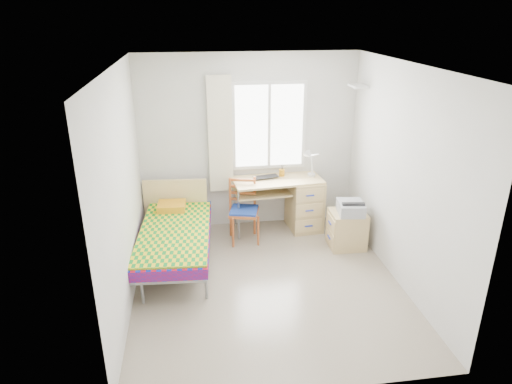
# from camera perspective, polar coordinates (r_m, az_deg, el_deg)

# --- Properties ---
(floor) EXTENTS (3.50, 3.50, 0.00)m
(floor) POSITION_cam_1_polar(r_m,az_deg,el_deg) (5.73, 1.44, -11.31)
(floor) COLOR #BCAD93
(floor) RESTS_ON ground
(ceiling) EXTENTS (3.50, 3.50, 0.00)m
(ceiling) POSITION_cam_1_polar(r_m,az_deg,el_deg) (4.83, 1.74, 15.49)
(ceiling) COLOR white
(ceiling) RESTS_ON wall_back
(wall_back) EXTENTS (3.20, 0.00, 3.20)m
(wall_back) POSITION_cam_1_polar(r_m,az_deg,el_deg) (6.78, -0.93, 6.16)
(wall_back) COLOR silver
(wall_back) RESTS_ON ground
(wall_left) EXTENTS (0.00, 3.50, 3.50)m
(wall_left) POSITION_cam_1_polar(r_m,az_deg,el_deg) (5.13, -16.34, -0.02)
(wall_left) COLOR silver
(wall_left) RESTS_ON ground
(wall_right) EXTENTS (0.00, 3.50, 3.50)m
(wall_right) POSITION_cam_1_polar(r_m,az_deg,el_deg) (5.62, 17.88, 1.71)
(wall_right) COLOR silver
(wall_right) RESTS_ON ground
(window) EXTENTS (1.10, 0.04, 1.30)m
(window) POSITION_cam_1_polar(r_m,az_deg,el_deg) (6.74, 1.64, 8.25)
(window) COLOR white
(window) RESTS_ON wall_back
(curtain) EXTENTS (0.35, 0.05, 1.70)m
(curtain) POSITION_cam_1_polar(r_m,az_deg,el_deg) (6.64, -4.48, 7.09)
(curtain) COLOR white
(curtain) RESTS_ON wall_back
(floating_shelf) EXTENTS (0.20, 0.32, 0.03)m
(floating_shelf) POSITION_cam_1_polar(r_m,az_deg,el_deg) (6.62, 12.66, 12.80)
(floating_shelf) COLOR white
(floating_shelf) RESTS_ON wall_right
(bed) EXTENTS (1.03, 2.00, 0.84)m
(bed) POSITION_cam_1_polar(r_m,az_deg,el_deg) (6.10, -10.12, -5.08)
(bed) COLOR gray
(bed) RESTS_ON floor
(desk) EXTENTS (1.35, 0.71, 0.81)m
(desk) POSITION_cam_1_polar(r_m,az_deg,el_deg) (6.93, 5.50, -1.15)
(desk) COLOR #D9B372
(desk) RESTS_ON floor
(chair) EXTENTS (0.48, 0.48, 0.92)m
(chair) POSITION_cam_1_polar(r_m,az_deg,el_deg) (6.52, -1.50, -1.81)
(chair) COLOR #974D1D
(chair) RESTS_ON floor
(cabinet) EXTENTS (0.50, 0.44, 0.53)m
(cabinet) POSITION_cam_1_polar(r_m,az_deg,el_deg) (6.55, 11.27, -4.61)
(cabinet) COLOR tan
(cabinet) RESTS_ON floor
(printer) EXTENTS (0.39, 0.43, 0.17)m
(printer) POSITION_cam_1_polar(r_m,az_deg,el_deg) (6.38, 11.76, -1.91)
(printer) COLOR #A0A2A8
(printer) RESTS_ON cabinet
(laptop) EXTENTS (0.42, 0.32, 0.03)m
(laptop) POSITION_cam_1_polar(r_m,az_deg,el_deg) (6.70, 1.42, 1.70)
(laptop) COLOR black
(laptop) RESTS_ON desk
(pen_cup) EXTENTS (0.10, 0.10, 0.10)m
(pen_cup) POSITION_cam_1_polar(r_m,az_deg,el_deg) (6.83, 3.25, 2.41)
(pen_cup) COLOR orange
(pen_cup) RESTS_ON desk
(task_lamp) EXTENTS (0.24, 0.34, 0.46)m
(task_lamp) POSITION_cam_1_polar(r_m,az_deg,el_deg) (6.68, 6.77, 3.97)
(task_lamp) COLOR white
(task_lamp) RESTS_ON desk
(book) EXTENTS (0.26, 0.31, 0.02)m
(book) POSITION_cam_1_polar(r_m,az_deg,el_deg) (6.80, 1.29, -0.13)
(book) COLOR gray
(book) RESTS_ON desk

